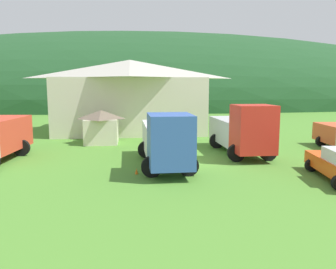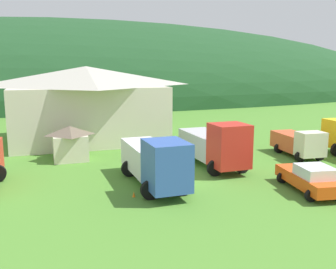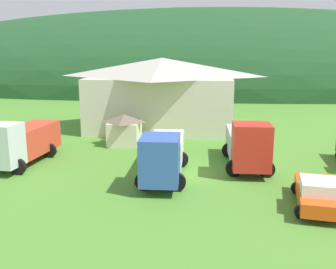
# 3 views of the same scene
# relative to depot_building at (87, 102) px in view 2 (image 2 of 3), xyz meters

# --- Properties ---
(ground_plane) EXTENTS (200.00, 200.00, 0.00)m
(ground_plane) POSITION_rel_depot_building_xyz_m (3.60, -15.45, -3.78)
(ground_plane) COLOR #4C842D
(forested_hill_backdrop) EXTENTS (177.58, 60.00, 34.78)m
(forested_hill_backdrop) POSITION_rel_depot_building_xyz_m (3.60, 50.00, -3.78)
(forested_hill_backdrop) COLOR #1E4723
(forested_hill_backdrop) RESTS_ON ground
(depot_building) EXTENTS (15.37, 12.06, 7.33)m
(depot_building) POSITION_rel_depot_building_xyz_m (0.00, 0.00, 0.00)
(depot_building) COLOR beige
(depot_building) RESTS_ON ground
(play_shed_cream) EXTENTS (2.82, 2.80, 2.72)m
(play_shed_cream) POSITION_rel_depot_building_xyz_m (-2.33, -8.21, -2.38)
(play_shed_cream) COLOR beige
(play_shed_cream) RESTS_ON ground
(box_truck_blue) EXTENTS (3.11, 8.08, 3.24)m
(box_truck_blue) POSITION_rel_depot_building_xyz_m (2.10, -16.93, -2.13)
(box_truck_blue) COLOR #3356AD
(box_truck_blue) RESTS_ON ground
(crane_truck_red) EXTENTS (3.26, 7.70, 3.51)m
(crane_truck_red) POSITION_rel_depot_building_xyz_m (7.59, -13.81, -2.09)
(crane_truck_red) COLOR red
(crane_truck_red) RESTS_ON ground
(light_truck_cream) EXTENTS (2.79, 5.34, 2.31)m
(light_truck_cream) POSITION_rel_depot_building_xyz_m (15.55, -12.92, -2.61)
(light_truck_cream) COLOR beige
(light_truck_cream) RESTS_ON ground
(service_pickup_orange) EXTENTS (2.89, 5.31, 1.66)m
(service_pickup_orange) POSITION_rel_depot_building_xyz_m (10.55, -20.69, -2.95)
(service_pickup_orange) COLOR #F14D13
(service_pickup_orange) RESTS_ON ground
(traffic_cone_near_pickup) EXTENTS (0.36, 0.36, 0.62)m
(traffic_cone_near_pickup) POSITION_rel_depot_building_xyz_m (0.42, -18.34, -3.78)
(traffic_cone_near_pickup) COLOR orange
(traffic_cone_near_pickup) RESTS_ON ground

